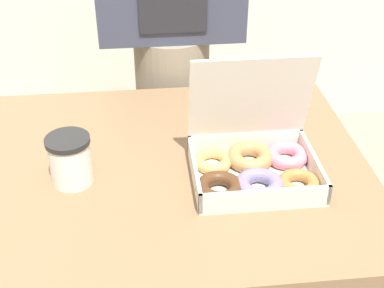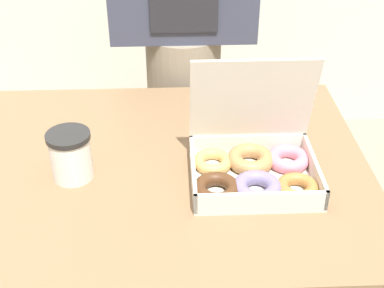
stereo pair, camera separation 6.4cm
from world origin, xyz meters
TOP-DOWN VIEW (x-y plane):
  - table at (0.00, 0.00)m, footprint 1.18×0.77m
  - donut_box at (0.31, -0.07)m, footprint 0.30×0.25m
  - coffee_cup at (-0.10, -0.04)m, footprint 0.10×0.10m
  - person_customer at (0.17, 0.55)m, footprint 0.44×0.24m

SIDE VIEW (x-z plane):
  - table at x=0.00m, z-range 0.00..0.77m
  - donut_box at x=0.31m, z-range 0.68..0.95m
  - coffee_cup at x=-0.10m, z-range 0.77..0.89m
  - person_customer at x=0.17m, z-range 0.06..1.71m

